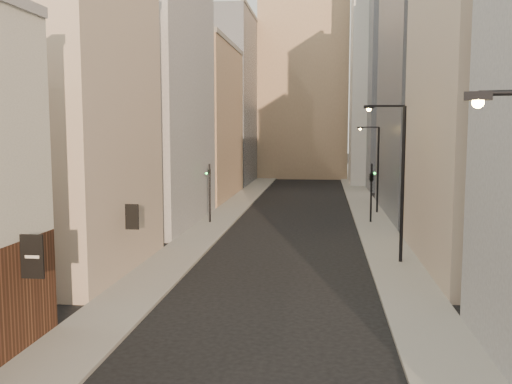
% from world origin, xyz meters
% --- Properties ---
extents(sidewalk_left, '(3.00, 140.00, 0.15)m').
position_xyz_m(sidewalk_left, '(-6.50, 55.00, 0.07)').
color(sidewalk_left, gray).
rests_on(sidewalk_left, ground).
extents(sidewalk_right, '(3.00, 140.00, 0.15)m').
position_xyz_m(sidewalk_right, '(6.50, 55.00, 0.07)').
color(sidewalk_right, gray).
rests_on(sidewalk_right, ground).
extents(left_bldg_beige, '(8.00, 12.00, 16.00)m').
position_xyz_m(left_bldg_beige, '(-12.00, 26.00, 8.00)').
color(left_bldg_beige, '#BBA691').
rests_on(left_bldg_beige, ground).
extents(left_bldg_grey, '(8.00, 16.00, 20.00)m').
position_xyz_m(left_bldg_grey, '(-12.00, 42.00, 10.00)').
color(left_bldg_grey, gray).
rests_on(left_bldg_grey, ground).
extents(left_bldg_tan, '(8.00, 18.00, 17.00)m').
position_xyz_m(left_bldg_tan, '(-12.00, 60.00, 8.50)').
color(left_bldg_tan, '#A18264').
rests_on(left_bldg_tan, ground).
extents(left_bldg_wingrid, '(8.00, 20.00, 24.00)m').
position_xyz_m(left_bldg_wingrid, '(-12.00, 80.00, 12.00)').
color(left_bldg_wingrid, gray).
rests_on(left_bldg_wingrid, ground).
extents(right_bldg_beige, '(8.00, 16.00, 20.00)m').
position_xyz_m(right_bldg_beige, '(12.00, 30.00, 10.00)').
color(right_bldg_beige, '#BBA691').
rests_on(right_bldg_beige, ground).
extents(right_bldg_wingrid, '(8.00, 20.00, 26.00)m').
position_xyz_m(right_bldg_wingrid, '(12.00, 50.00, 13.00)').
color(right_bldg_wingrid, gray).
rests_on(right_bldg_wingrid, ground).
extents(clock_tower, '(14.00, 14.00, 44.90)m').
position_xyz_m(clock_tower, '(-1.00, 92.00, 17.63)').
color(clock_tower, '#A18264').
rests_on(clock_tower, ground).
extents(white_tower, '(8.00, 8.00, 41.50)m').
position_xyz_m(white_tower, '(10.00, 78.00, 18.61)').
color(white_tower, silver).
rests_on(white_tower, ground).
extents(streetlamp_mid, '(2.41, 0.46, 9.19)m').
position_xyz_m(streetlamp_mid, '(6.61, 29.64, 5.25)').
color(streetlamp_mid, black).
rests_on(streetlamp_mid, ground).
extents(streetlamp_far, '(1.99, 0.97, 8.05)m').
position_xyz_m(streetlamp_far, '(7.11, 49.67, 4.60)').
color(streetlamp_far, black).
rests_on(streetlamp_far, ground).
extents(traffic_light_left, '(0.60, 0.54, 5.00)m').
position_xyz_m(traffic_light_left, '(-6.98, 42.29, 3.60)').
color(traffic_light_left, black).
rests_on(traffic_light_left, ground).
extents(traffic_light_right, '(0.68, 0.68, 5.00)m').
position_xyz_m(traffic_light_right, '(6.27, 43.95, 3.85)').
color(traffic_light_right, black).
rests_on(traffic_light_right, ground).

